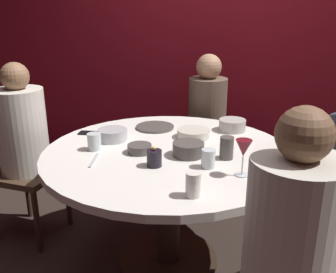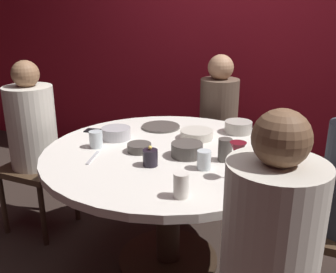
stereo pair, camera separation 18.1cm
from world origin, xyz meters
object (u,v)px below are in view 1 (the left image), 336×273
bowl_rice_portion (140,149)px  seated_diner_back (207,110)px  bowl_small_white (193,133)px  cup_by_right_diner (193,184)px  wine_glass (244,150)px  seated_diner_front_right (291,238)px  candle_holder (154,158)px  seated_diner_left (22,134)px  dinner_plate (155,127)px  bowl_serving_large (113,135)px  dining_table (168,174)px  cup_near_candle (94,142)px  cell_phone (90,133)px  bowl_salad_center (188,149)px  cup_center_front (208,159)px  cup_by_left_diner (227,148)px  bowl_sauce_side (232,125)px

bowl_rice_portion → seated_diner_back: bearing=82.7°
bowl_small_white → cup_by_right_diner: size_ratio=1.83×
seated_diner_back → wine_glass: (0.43, -1.18, 0.15)m
seated_diner_front_right → candle_holder: (-0.66, 0.44, 0.04)m
candle_holder → seated_diner_left: bearing=166.8°
dinner_plate → bowl_serving_large: (-0.15, -0.30, 0.03)m
dining_table → cup_near_candle: bearing=-162.7°
candle_holder → dinner_plate: 0.62m
seated_diner_front_right → cell_phone: 1.45m
dinner_plate → bowl_salad_center: (0.34, -0.39, 0.03)m
cup_by_right_diner → cup_center_front: 0.31m
dining_table → bowl_small_white: bearing=73.1°
seated_diner_left → cup_by_left_diner: bearing=-0.7°
bowl_rice_portion → cup_by_right_diner: size_ratio=1.22×
dining_table → bowl_small_white: size_ratio=7.00×
bowl_sauce_side → bowl_rice_portion: size_ratio=1.29×
dining_table → cell_phone: 0.58m
seated_diner_front_right → cup_near_candle: size_ratio=12.70×
seated_diner_left → seated_diner_back: size_ratio=1.02×
seated_diner_front_right → cup_by_right_diner: size_ratio=11.13×
seated_diner_front_right → bowl_salad_center: bearing=-4.3°
dining_table → cup_by_right_diner: size_ratio=12.83×
seated_diner_back → cup_near_candle: bearing=-19.5°
seated_diner_back → bowl_rice_portion: 1.07m
wine_glass → cup_center_front: (-0.17, 0.04, -0.08)m
seated_diner_left → bowl_small_white: bearing=13.6°
dinner_plate → cup_center_front: (0.47, -0.51, 0.04)m
bowl_sauce_side → cup_by_left_diner: (0.05, -0.48, 0.02)m
seated_diner_front_right → wine_glass: 0.53m
dining_table → dinner_plate: size_ratio=5.55×
bowl_serving_large → seated_diner_left: bearing=-175.1°
cup_by_left_diner → bowl_sauce_side: bearing=95.7°
seated_diner_back → bowl_sauce_side: (0.28, -0.51, 0.05)m
seated_diner_back → wine_glass: size_ratio=6.50×
cell_phone → cup_near_candle: (0.17, -0.24, 0.04)m
seated_diner_front_right → bowl_salad_center: seated_diner_front_right is taller
cell_phone → wine_glass: bearing=60.7°
bowl_serving_large → bowl_small_white: bowl_serving_large is taller
candle_holder → wine_glass: size_ratio=0.60×
cup_center_front → cup_by_left_diner: bearing=66.0°
bowl_small_white → bowl_salad_center: bearing=-80.3°
cell_phone → bowl_small_white: bearing=90.7°
dining_table → candle_holder: (0.01, -0.23, 0.19)m
cup_by_right_diner → wine_glass: bearing=58.7°
seated_diner_front_right → cup_by_right_diner: 0.44m
bowl_serving_large → cup_by_left_diner: size_ratio=1.47×
seated_diner_left → candle_holder: size_ratio=11.09×
dining_table → seated_diner_left: bearing=180.0°
seated_diner_left → cell_phone: seated_diner_left is taller
bowl_serving_large → bowl_salad_center: bowl_salad_center is taller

